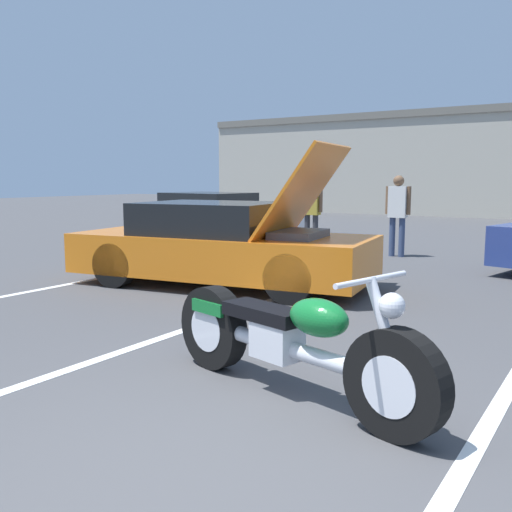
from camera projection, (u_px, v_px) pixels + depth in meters
name	position (u px, v px, depth m)	size (l,w,h in m)	color
ground_plane	(198.00, 493.00, 2.89)	(80.00, 80.00, 0.00)	#474749
parking_stripe_middle	(154.00, 340.00, 5.59)	(0.12, 5.51, 0.01)	white
parking_stripe_back	(496.00, 411.00, 3.89)	(0.12, 5.51, 0.01)	white
motorcycle	(289.00, 342.00, 4.10)	(2.44, 0.92, 0.98)	black
show_car_hood_open	(222.00, 245.00, 8.39)	(4.60, 2.39, 2.03)	orange
parked_car_left_row	(212.00, 217.00, 14.90)	(4.88, 2.33, 1.20)	silver
spectator_near_motorcycle	(312.00, 207.00, 12.34)	(0.52, 0.21, 1.63)	#333338
spectator_by_show_car	(398.00, 209.00, 11.46)	(0.52, 0.21, 1.64)	#38476B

